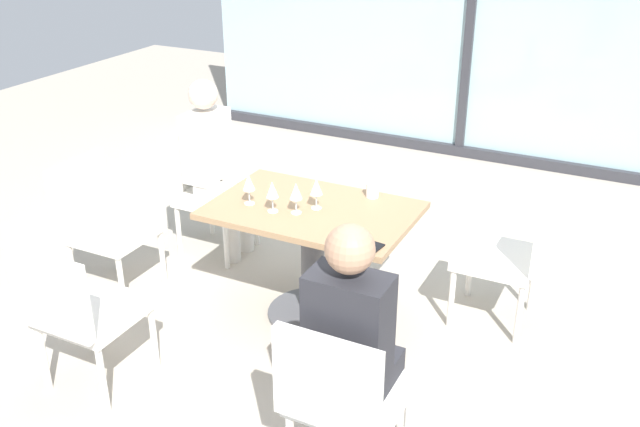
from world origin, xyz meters
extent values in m
plane|color=#A89E8E|center=(0.00, 0.00, 0.00)|extent=(12.00, 12.00, 0.00)
cube|color=#98B7BC|center=(0.00, 3.20, 1.35)|extent=(5.43, 0.03, 2.70)
cube|color=#2D2D33|center=(0.00, 3.17, 1.35)|extent=(0.08, 0.06, 2.70)
cube|color=#2D2D33|center=(0.00, 3.17, 0.05)|extent=(5.43, 0.10, 0.10)
cube|color=#997551|center=(0.00, 0.00, 0.71)|extent=(1.18, 0.77, 0.04)
cylinder|color=#4C4C51|center=(0.00, 0.00, 0.35)|extent=(0.14, 0.14, 0.69)
cylinder|color=#4C4C51|center=(0.00, 0.00, 0.01)|extent=(0.56, 0.56, 0.02)
cube|color=silver|center=(0.73, -1.06, 0.42)|extent=(0.46, 0.46, 0.06)
cube|color=silver|center=(0.73, -1.31, 0.66)|extent=(0.46, 0.05, 0.42)
cylinder|color=silver|center=(0.93, -0.86, 0.20)|extent=(0.04, 0.04, 0.39)
cylinder|color=silver|center=(0.53, -0.86, 0.20)|extent=(0.04, 0.04, 0.39)
cube|color=silver|center=(-1.00, 0.45, 0.42)|extent=(0.46, 0.46, 0.06)
cube|color=silver|center=(-1.25, 0.45, 0.66)|extent=(0.05, 0.46, 0.42)
cylinder|color=silver|center=(-0.80, 0.25, 0.20)|extent=(0.04, 0.04, 0.39)
cylinder|color=silver|center=(-0.80, 0.65, 0.20)|extent=(0.04, 0.04, 0.39)
cylinder|color=silver|center=(-1.20, 0.25, 0.20)|extent=(0.04, 0.04, 0.39)
cylinder|color=silver|center=(-1.20, 0.65, 0.20)|extent=(0.04, 0.04, 0.39)
cube|color=silver|center=(1.00, 0.45, 0.42)|extent=(0.46, 0.46, 0.06)
cube|color=silver|center=(1.25, 0.45, 0.66)|extent=(0.05, 0.46, 0.42)
cylinder|color=silver|center=(0.80, 0.65, 0.20)|extent=(0.04, 0.04, 0.39)
cylinder|color=silver|center=(0.80, 0.25, 0.20)|extent=(0.04, 0.04, 0.39)
cylinder|color=silver|center=(1.20, 0.65, 0.20)|extent=(0.04, 0.04, 0.39)
cylinder|color=silver|center=(1.20, 0.25, 0.20)|extent=(0.04, 0.04, 0.39)
cube|color=silver|center=(-0.73, -1.06, 0.42)|extent=(0.46, 0.46, 0.06)
cube|color=silver|center=(-0.73, -1.31, 0.66)|extent=(0.46, 0.05, 0.42)
cylinder|color=silver|center=(-0.53, -0.86, 0.20)|extent=(0.04, 0.04, 0.39)
cylinder|color=silver|center=(-0.93, -0.86, 0.20)|extent=(0.04, 0.04, 0.39)
cylinder|color=silver|center=(-0.53, -1.26, 0.20)|extent=(0.04, 0.04, 0.39)
cylinder|color=silver|center=(-0.93, -1.26, 0.20)|extent=(0.04, 0.04, 0.39)
cube|color=silver|center=(-1.26, -0.30, 0.42)|extent=(0.46, 0.46, 0.06)
cube|color=silver|center=(-1.51, -0.30, 0.66)|extent=(0.05, 0.46, 0.42)
cylinder|color=silver|center=(-1.06, -0.50, 0.20)|extent=(0.04, 0.04, 0.39)
cylinder|color=silver|center=(-1.06, -0.10, 0.20)|extent=(0.04, 0.04, 0.39)
cylinder|color=silver|center=(-1.46, -0.50, 0.20)|extent=(0.04, 0.04, 0.39)
cylinder|color=silver|center=(-1.46, -0.10, 0.20)|extent=(0.04, 0.04, 0.39)
cylinder|color=#28282D|center=(0.82, -0.88, 0.23)|extent=(0.11, 0.11, 0.45)
cube|color=#28282D|center=(0.82, -0.98, 0.51)|extent=(0.13, 0.32, 0.11)
cylinder|color=#28282D|center=(0.64, -0.88, 0.23)|extent=(0.11, 0.11, 0.45)
cube|color=#28282D|center=(0.64, -0.98, 0.51)|extent=(0.13, 0.32, 0.11)
cube|color=#28282D|center=(0.73, -1.11, 0.80)|extent=(0.34, 0.20, 0.48)
sphere|color=tan|center=(0.73, -1.11, 1.16)|extent=(0.20, 0.20, 0.20)
cylinder|color=silver|center=(-0.82, 0.36, 0.23)|extent=(0.11, 0.11, 0.45)
cube|color=silver|center=(-0.92, 0.36, 0.51)|extent=(0.32, 0.13, 0.11)
cylinder|color=silver|center=(-0.82, 0.54, 0.23)|extent=(0.11, 0.11, 0.45)
cube|color=silver|center=(-0.92, 0.54, 0.51)|extent=(0.32, 0.13, 0.11)
cube|color=silver|center=(-1.05, 0.45, 0.80)|extent=(0.20, 0.34, 0.48)
sphere|color=beige|center=(-1.05, 0.45, 1.16)|extent=(0.20, 0.20, 0.20)
cylinder|color=silver|center=(0.03, 0.00, 0.73)|extent=(0.06, 0.06, 0.00)
cylinder|color=silver|center=(0.03, 0.00, 0.78)|extent=(0.01, 0.01, 0.08)
cone|color=silver|center=(0.03, 0.00, 0.87)|extent=(0.07, 0.07, 0.09)
cylinder|color=silver|center=(-0.35, -0.12, 0.73)|extent=(0.06, 0.06, 0.00)
cylinder|color=silver|center=(-0.35, -0.12, 0.78)|extent=(0.01, 0.01, 0.08)
cone|color=silver|center=(-0.35, -0.12, 0.87)|extent=(0.07, 0.07, 0.09)
cylinder|color=silver|center=(-0.18, -0.15, 0.73)|extent=(0.06, 0.06, 0.00)
cylinder|color=silver|center=(-0.18, -0.15, 0.78)|extent=(0.01, 0.01, 0.08)
cone|color=silver|center=(-0.18, -0.15, 0.87)|extent=(0.07, 0.07, 0.09)
cylinder|color=silver|center=(-0.05, -0.11, 0.73)|extent=(0.06, 0.06, 0.00)
cylinder|color=silver|center=(-0.05, -0.11, 0.78)|extent=(0.01, 0.01, 0.08)
cone|color=silver|center=(-0.05, -0.11, 0.87)|extent=(0.07, 0.07, 0.09)
cylinder|color=white|center=(0.25, 0.30, 0.78)|extent=(0.08, 0.08, 0.09)
cube|color=black|center=(0.51, -0.32, 0.73)|extent=(0.09, 0.15, 0.01)
camera|label=1|loc=(1.70, -3.31, 2.44)|focal=39.72mm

